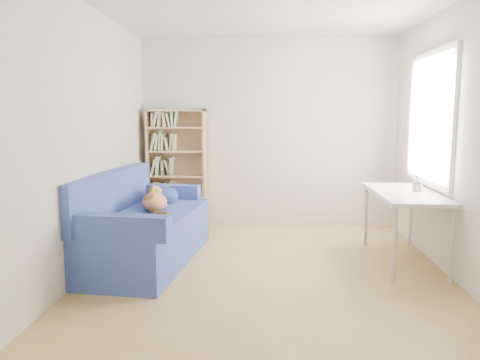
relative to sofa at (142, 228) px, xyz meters
name	(u,v)px	position (x,y,z in m)	size (l,w,h in m)	color
ground	(267,270)	(1.32, -0.21, -0.36)	(4.00, 4.00, 0.00)	#A6854B
room_shell	(279,105)	(1.42, -0.18, 1.28)	(3.54, 4.04, 2.62)	silver
sofa	(142,228)	(0.00, 0.00, 0.00)	(1.11, 2.01, 0.95)	navy
bookshelf	(177,172)	(0.06, 1.65, 0.39)	(0.81, 0.25, 1.62)	tan
desk	(405,198)	(2.74, 0.12, 0.33)	(0.61, 1.34, 0.75)	white
pen_cup	(417,185)	(2.87, 0.17, 0.46)	(0.09, 0.09, 0.17)	white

